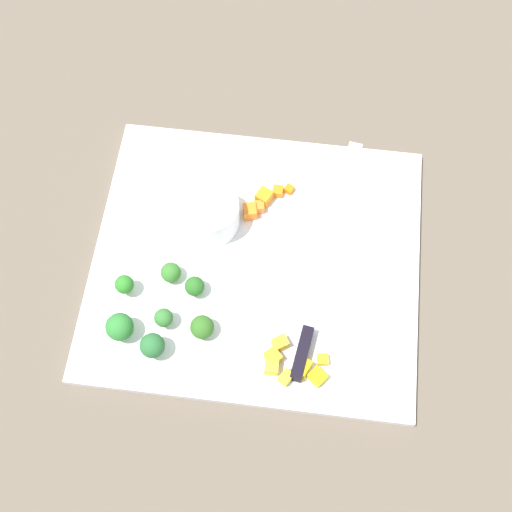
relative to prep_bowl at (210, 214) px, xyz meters
name	(u,v)px	position (x,y,z in m)	size (l,w,h in m)	color
ground_plane	(256,263)	(0.07, -0.05, -0.04)	(4.00, 4.00, 0.00)	brown
cutting_board	(256,261)	(0.07, -0.05, -0.03)	(0.43, 0.39, 0.01)	white
prep_bowl	(210,214)	(0.00, 0.00, 0.00)	(0.08, 0.08, 0.05)	white
chef_knife	(318,293)	(0.15, -0.09, -0.02)	(0.07, 0.36, 0.02)	silver
carrot_dice_0	(289,189)	(0.10, 0.06, -0.02)	(0.01, 0.01, 0.01)	orange
carrot_dice_1	(267,197)	(0.07, 0.04, -0.02)	(0.02, 0.02, 0.02)	orange
carrot_dice_2	(250,212)	(0.05, 0.02, -0.02)	(0.02, 0.02, 0.02)	orange
carrot_dice_3	(259,207)	(0.06, 0.03, -0.02)	(0.01, 0.01, 0.01)	orange
carrot_dice_4	(278,191)	(0.09, 0.06, -0.02)	(0.01, 0.01, 0.01)	orange
pepper_dice_0	(280,343)	(0.11, -0.16, -0.02)	(0.02, 0.02, 0.02)	yellow
pepper_dice_1	(302,367)	(0.14, -0.19, -0.02)	(0.02, 0.02, 0.02)	yellow
pepper_dice_2	(272,367)	(0.11, -0.20, -0.02)	(0.02, 0.02, 0.02)	yellow
pepper_dice_3	(323,360)	(0.17, -0.18, -0.02)	(0.01, 0.01, 0.01)	yellow
pepper_dice_4	(286,377)	(0.12, -0.21, -0.02)	(0.01, 0.02, 0.01)	yellow
pepper_dice_5	(273,357)	(0.11, -0.18, -0.02)	(0.02, 0.02, 0.02)	yellow
pepper_dice_6	(317,377)	(0.16, -0.20, -0.02)	(0.02, 0.02, 0.02)	yellow
broccoli_floret_0	(124,285)	(-0.09, -0.11, 0.00)	(0.02, 0.02, 0.03)	#86B85F
broccoli_floret_1	(195,286)	(0.00, -0.10, -0.01)	(0.03, 0.03, 0.03)	#87BD6B
broccoli_floret_2	(202,327)	(0.01, -0.16, -0.01)	(0.03, 0.03, 0.03)	#92B75D
broccoli_floret_3	(152,346)	(-0.04, -0.19, 0.00)	(0.03, 0.03, 0.04)	#87B95E
broccoli_floret_4	(120,327)	(-0.09, -0.17, 0.00)	(0.04, 0.04, 0.04)	#8AAC69
broccoli_floret_5	(171,273)	(-0.04, -0.09, -0.01)	(0.03, 0.03, 0.03)	#81AD68
broccoli_floret_6	(164,318)	(-0.04, -0.15, -0.01)	(0.02, 0.02, 0.03)	#8AAC63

